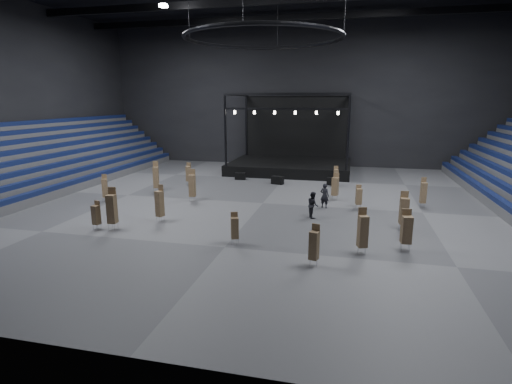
% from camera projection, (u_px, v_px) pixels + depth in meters
% --- Properties ---
extents(floor, '(50.00, 50.00, 0.00)m').
position_uv_depth(floor, '(263.00, 203.00, 33.24)').
color(floor, '#555558').
rests_on(floor, ground).
extents(wall_back, '(50.00, 0.20, 18.00)m').
position_uv_depth(wall_back, '(298.00, 95.00, 51.14)').
color(wall_back, black).
rests_on(wall_back, ground).
extents(wall_front, '(50.00, 0.20, 18.00)m').
position_uv_depth(wall_front, '(107.00, 78.00, 11.29)').
color(wall_front, black).
rests_on(wall_front, ground).
extents(bleachers_left, '(7.20, 40.00, 6.40)m').
position_uv_depth(bleachers_left, '(28.00, 172.00, 37.94)').
color(bleachers_left, '#515154').
rests_on(bleachers_left, floor).
extents(stage, '(14.00, 10.00, 9.20)m').
position_uv_depth(stage, '(291.00, 159.00, 48.32)').
color(stage, black).
rests_on(stage, floor).
extents(truss_ring, '(12.30, 12.30, 5.15)m').
position_uv_depth(truss_ring, '(263.00, 38.00, 30.32)').
color(truss_ring, black).
rests_on(truss_ring, ceiling).
extents(flight_case_left, '(1.19, 0.71, 0.75)m').
position_uv_depth(flight_case_left, '(240.00, 176.00, 43.05)').
color(flight_case_left, black).
rests_on(flight_case_left, floor).
extents(flight_case_mid, '(1.34, 0.94, 0.81)m').
position_uv_depth(flight_case_mid, '(277.00, 180.00, 40.73)').
color(flight_case_mid, black).
rests_on(flight_case_mid, floor).
extents(flight_case_right, '(1.21, 0.77, 0.75)m').
position_uv_depth(flight_case_right, '(333.00, 181.00, 40.23)').
color(flight_case_right, black).
rests_on(flight_case_right, floor).
extents(chair_stack_0, '(0.56, 0.56, 2.74)m').
position_uv_depth(chair_stack_0, '(192.00, 185.00, 33.61)').
color(chair_stack_0, silver).
rests_on(chair_stack_0, floor).
extents(chair_stack_1, '(0.65, 0.65, 2.89)m').
position_uv_depth(chair_stack_1, '(156.00, 177.00, 36.89)').
color(chair_stack_1, silver).
rests_on(chair_stack_1, floor).
extents(chair_stack_2, '(0.56, 0.56, 2.31)m').
position_uv_depth(chair_stack_2, '(105.00, 188.00, 33.66)').
color(chair_stack_2, silver).
rests_on(chair_stack_2, floor).
extents(chair_stack_3, '(0.51, 0.51, 1.93)m').
position_uv_depth(chair_stack_3, '(96.00, 214.00, 26.29)').
color(chair_stack_3, silver).
rests_on(chair_stack_3, floor).
extents(chair_stack_4, '(0.60, 0.60, 2.84)m').
position_uv_depth(chair_stack_4, '(112.00, 208.00, 26.16)').
color(chair_stack_4, silver).
rests_on(chair_stack_4, floor).
extents(chair_stack_5, '(0.48, 0.48, 2.42)m').
position_uv_depth(chair_stack_5, '(423.00, 192.00, 31.76)').
color(chair_stack_5, silver).
rests_on(chair_stack_5, floor).
extents(chair_stack_6, '(0.63, 0.63, 2.65)m').
position_uv_depth(chair_stack_6, '(363.00, 231.00, 22.01)').
color(chair_stack_6, silver).
rests_on(chair_stack_6, floor).
extents(chair_stack_7, '(0.62, 0.62, 2.41)m').
position_uv_depth(chair_stack_7, '(406.00, 229.00, 22.51)').
color(chair_stack_7, silver).
rests_on(chair_stack_7, floor).
extents(chair_stack_8, '(0.52, 0.52, 1.92)m').
position_uv_depth(chair_stack_8, '(359.00, 196.00, 31.31)').
color(chair_stack_8, silver).
rests_on(chair_stack_8, floor).
extents(chair_stack_9, '(0.50, 0.50, 2.06)m').
position_uv_depth(chair_stack_9, '(336.00, 176.00, 39.34)').
color(chair_stack_9, silver).
rests_on(chair_stack_9, floor).
extents(chair_stack_10, '(0.55, 0.55, 2.23)m').
position_uv_depth(chair_stack_10, '(314.00, 245.00, 20.43)').
color(chair_stack_10, silver).
rests_on(chair_stack_10, floor).
extents(chair_stack_11, '(0.48, 0.48, 2.25)m').
position_uv_depth(chair_stack_11, '(188.00, 173.00, 40.29)').
color(chair_stack_11, silver).
rests_on(chair_stack_11, floor).
extents(chair_stack_12, '(0.60, 0.60, 2.65)m').
position_uv_depth(chair_stack_12, '(160.00, 203.00, 27.95)').
color(chair_stack_12, silver).
rests_on(chair_stack_12, floor).
extents(chair_stack_13, '(0.63, 0.63, 2.34)m').
position_uv_depth(chair_stack_13, '(335.00, 186.00, 34.03)').
color(chair_stack_13, silver).
rests_on(chair_stack_13, floor).
extents(chair_stack_14, '(0.57, 0.57, 2.61)m').
position_uv_depth(chair_stack_14, '(404.00, 210.00, 26.06)').
color(chair_stack_14, silver).
rests_on(chair_stack_14, floor).
extents(chair_stack_15, '(0.57, 0.57, 1.94)m').
position_uv_depth(chair_stack_15, '(235.00, 227.00, 23.60)').
color(chair_stack_15, silver).
rests_on(chair_stack_15, floor).
extents(man_center, '(0.84, 0.69, 1.98)m').
position_uv_depth(man_center, '(325.00, 196.00, 31.61)').
color(man_center, black).
rests_on(man_center, floor).
extents(crew_member, '(1.01, 1.13, 1.92)m').
position_uv_depth(crew_member, '(313.00, 205.00, 28.96)').
color(crew_member, black).
rests_on(crew_member, floor).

